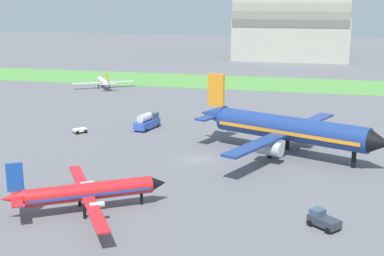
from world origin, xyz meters
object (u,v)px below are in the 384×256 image
(airplane_taxiing_turboprop, at_px, (103,81))
(fuel_truck_midfield, at_px, (147,121))
(baggage_cart_near_gate, at_px, (80,130))
(airplane_foreground_turboprop, at_px, (87,191))
(airplane_midfield_jet, at_px, (286,129))
(pushback_tug_by_runway, at_px, (323,220))

(airplane_taxiing_turboprop, distance_m, fuel_truck_midfield, 52.55)
(baggage_cart_near_gate, bearing_deg, airplane_foreground_turboprop, 66.86)
(airplane_midfield_jet, height_order, airplane_foreground_turboprop, airplane_midfield_jet)
(airplane_taxiing_turboprop, bearing_deg, airplane_midfield_jet, -168.40)
(fuel_truck_midfield, bearing_deg, airplane_midfield_jet, -99.94)
(airplane_midfield_jet, height_order, airplane_taxiing_turboprop, airplane_midfield_jet)
(baggage_cart_near_gate, distance_m, fuel_truck_midfield, 13.16)
(pushback_tug_by_runway, bearing_deg, fuel_truck_midfield, -9.95)
(airplane_midfield_jet, distance_m, fuel_truck_midfield, 30.25)
(airplane_midfield_jet, relative_size, pushback_tug_by_runway, 8.44)
(airplane_midfield_jet, relative_size, baggage_cart_near_gate, 11.25)
(baggage_cart_near_gate, xyz_separation_m, pushback_tug_by_runway, (45.90, -33.00, 0.34))
(airplane_foreground_turboprop, distance_m, airplane_taxiing_turboprop, 92.68)
(airplane_foreground_turboprop, height_order, pushback_tug_by_runway, airplane_foreground_turboprop)
(airplane_midfield_jet, relative_size, airplane_foreground_turboprop, 1.65)
(airplane_taxiing_turboprop, bearing_deg, airplane_foreground_turboprop, 168.46)
(airplane_taxiing_turboprop, xyz_separation_m, baggage_cart_near_gate, (17.11, -50.43, -1.39))
(fuel_truck_midfield, bearing_deg, airplane_foreground_turboprop, -158.63)
(airplane_foreground_turboprop, relative_size, fuel_truck_midfield, 2.93)
(fuel_truck_midfield, distance_m, pushback_tug_by_runway, 52.28)
(airplane_foreground_turboprop, bearing_deg, pushback_tug_by_runway, -29.20)
(airplane_foreground_turboprop, bearing_deg, baggage_cart_near_gate, 83.49)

